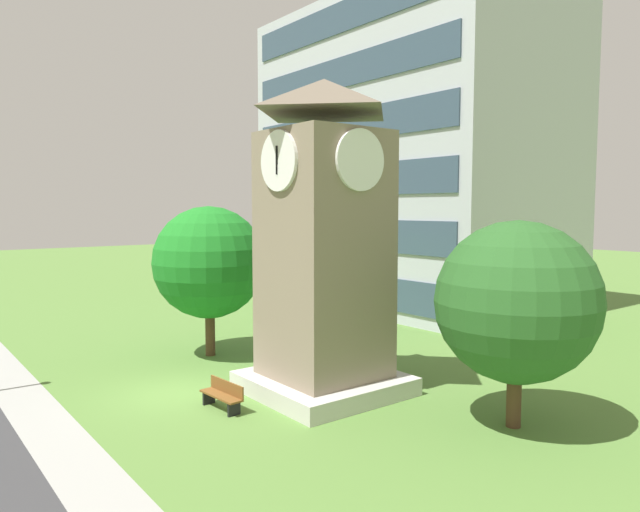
{
  "coord_description": "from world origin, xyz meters",
  "views": [
    {
      "loc": [
        18.45,
        -8.01,
        6.35
      ],
      "look_at": [
        1.51,
        5.1,
        4.57
      ],
      "focal_mm": 32.48,
      "sensor_mm": 36.0,
      "label": 1
    }
  ],
  "objects_px": {
    "clock_tower": "(324,255)",
    "tree_by_building": "(209,262)",
    "tree_near_tower": "(517,302)",
    "park_bench": "(223,395)"
  },
  "relations": [
    {
      "from": "clock_tower",
      "to": "tree_by_building",
      "type": "height_order",
      "value": "clock_tower"
    },
    {
      "from": "clock_tower",
      "to": "tree_by_building",
      "type": "bearing_deg",
      "value": -173.35
    },
    {
      "from": "clock_tower",
      "to": "tree_near_tower",
      "type": "distance_m",
      "value": 6.47
    },
    {
      "from": "clock_tower",
      "to": "tree_by_building",
      "type": "xyz_separation_m",
      "value": [
        -6.92,
        -0.81,
        -0.72
      ]
    },
    {
      "from": "clock_tower",
      "to": "tree_by_building",
      "type": "relative_size",
      "value": 1.65
    },
    {
      "from": "tree_by_building",
      "to": "clock_tower",
      "type": "bearing_deg",
      "value": 6.65
    },
    {
      "from": "clock_tower",
      "to": "park_bench",
      "type": "xyz_separation_m",
      "value": [
        -0.58,
        -3.61,
        -4.3
      ]
    },
    {
      "from": "park_bench",
      "to": "tree_near_tower",
      "type": "bearing_deg",
      "value": 42.71
    },
    {
      "from": "park_bench",
      "to": "tree_by_building",
      "type": "relative_size",
      "value": 0.28
    },
    {
      "from": "clock_tower",
      "to": "park_bench",
      "type": "height_order",
      "value": "clock_tower"
    }
  ]
}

